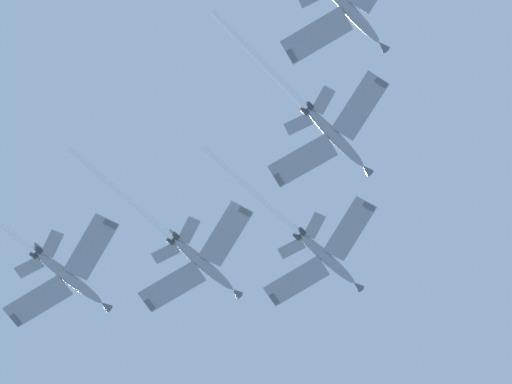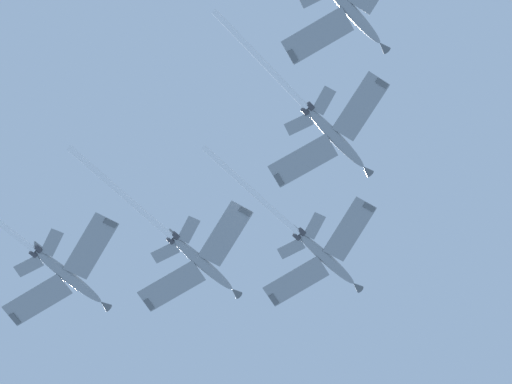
{
  "view_description": "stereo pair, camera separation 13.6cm",
  "coord_description": "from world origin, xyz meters",
  "px_view_note": "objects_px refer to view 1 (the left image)",
  "views": [
    {
      "loc": [
        -31.41,
        43.72,
        1.85
      ],
      "look_at": [
        -10.77,
        31.26,
        140.02
      ],
      "focal_mm": 72.67,
      "sensor_mm": 36.0,
      "label": 1
    },
    {
      "loc": [
        -31.34,
        43.83,
        1.85
      ],
      "look_at": [
        -10.77,
        31.26,
        140.02
      ],
      "focal_mm": 72.67,
      "sensor_mm": 36.0,
      "label": 2
    }
  ],
  "objects_px": {
    "jet_left_wing": "(184,247)",
    "jet_right_wing": "(319,121)",
    "jet_lead": "(310,244)",
    "jet_left_outer": "(46,260)"
  },
  "relations": [
    {
      "from": "jet_lead",
      "to": "jet_right_wing",
      "type": "xyz_separation_m",
      "value": [
        -15.51,
        8.43,
        -3.88
      ]
    },
    {
      "from": "jet_left_wing",
      "to": "jet_right_wing",
      "type": "height_order",
      "value": "jet_left_wing"
    },
    {
      "from": "jet_lead",
      "to": "jet_left_wing",
      "type": "relative_size",
      "value": 0.99
    },
    {
      "from": "jet_left_wing",
      "to": "jet_right_wing",
      "type": "bearing_deg",
      "value": -164.91
    },
    {
      "from": "jet_lead",
      "to": "jet_right_wing",
      "type": "height_order",
      "value": "jet_lead"
    },
    {
      "from": "jet_lead",
      "to": "jet_left_outer",
      "type": "bearing_deg",
      "value": 57.58
    },
    {
      "from": "jet_lead",
      "to": "jet_left_wing",
      "type": "distance_m",
      "value": 17.72
    },
    {
      "from": "jet_right_wing",
      "to": "jet_left_outer",
      "type": "xyz_separation_m",
      "value": [
        34.66,
        21.72,
        -2.42
      ]
    },
    {
      "from": "jet_right_wing",
      "to": "jet_left_outer",
      "type": "distance_m",
      "value": 40.97
    },
    {
      "from": "jet_lead",
      "to": "jet_right_wing",
      "type": "bearing_deg",
      "value": 151.48
    }
  ]
}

